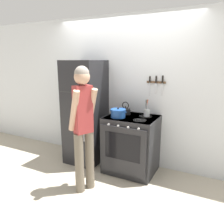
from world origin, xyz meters
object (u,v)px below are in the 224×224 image
object	(u,v)px
dutch_oven_pot	(118,113)
utensil_jar	(147,112)
refrigerator	(85,112)
person	(83,123)
tea_kettle	(126,110)
stove_range	(131,144)

from	to	relation	value
dutch_oven_pot	utensil_jar	distance (m)	0.46
dutch_oven_pot	utensil_jar	size ratio (longest dim) A/B	1.03
refrigerator	person	bearing A→B (deg)	-57.80
refrigerator	utensil_jar	xyz separation A→B (m)	(1.08, 0.13, 0.09)
tea_kettle	person	distance (m)	0.96
refrigerator	tea_kettle	distance (m)	0.73
refrigerator	utensil_jar	distance (m)	1.10
refrigerator	person	size ratio (longest dim) A/B	1.04
refrigerator	tea_kettle	world-z (taller)	refrigerator
stove_range	dutch_oven_pot	distance (m)	0.56
stove_range	tea_kettle	size ratio (longest dim) A/B	4.49
tea_kettle	person	bearing A→B (deg)	-102.52
stove_range	utensil_jar	distance (m)	0.58
dutch_oven_pot	person	world-z (taller)	person
person	tea_kettle	bearing A→B (deg)	12.39
stove_range	person	bearing A→B (deg)	-115.67
refrigerator	dutch_oven_pot	world-z (taller)	refrigerator
tea_kettle	utensil_jar	world-z (taller)	utensil_jar
dutch_oven_pot	person	distance (m)	0.70
refrigerator	dutch_oven_pot	xyz separation A→B (m)	(0.70, -0.14, 0.09)
refrigerator	person	xyz separation A→B (m)	(0.51, -0.81, 0.09)
tea_kettle	utensil_jar	bearing A→B (deg)	0.99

